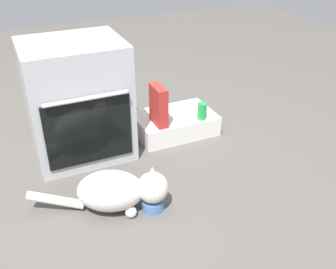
{
  "coord_description": "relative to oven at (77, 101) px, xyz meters",
  "views": [
    {
      "loc": [
        -0.39,
        -1.81,
        1.45
      ],
      "look_at": [
        0.45,
        0.07,
        0.25
      ],
      "focal_mm": 41.43,
      "sensor_mm": 36.0,
      "label": 1
    }
  ],
  "objects": [
    {
      "name": "ground",
      "position": [
        0.0,
        -0.49,
        -0.38
      ],
      "size": [
        8.0,
        8.0,
        0.0
      ],
      "primitive_type": "plane",
      "color": "#56514C"
    },
    {
      "name": "cat",
      "position": [
        0.04,
        -0.67,
        -0.25
      ],
      "size": [
        0.73,
        0.37,
        0.25
      ],
      "rotation": [
        0.0,
        0.0,
        -0.39
      ],
      "color": "silver",
      "rests_on": "ground"
    },
    {
      "name": "food_bowl",
      "position": [
        0.21,
        -0.75,
        -0.35
      ],
      "size": [
        0.13,
        0.13,
        0.08
      ],
      "color": "#4C7AB7",
      "rests_on": "ground"
    },
    {
      "name": "soda_can",
      "position": [
        0.84,
        -0.15,
        -0.18
      ],
      "size": [
        0.07,
        0.07,
        0.12
      ],
      "primitive_type": "cylinder",
      "color": "green",
      "rests_on": "pantry_cabinet"
    },
    {
      "name": "pantry_cabinet",
      "position": [
        0.69,
        -0.01,
        -0.31
      ],
      "size": [
        0.57,
        0.38,
        0.15
      ],
      "primitive_type": "cube",
      "color": "white",
      "rests_on": "ground"
    },
    {
      "name": "oven",
      "position": [
        0.0,
        0.0,
        0.0
      ],
      "size": [
        0.62,
        0.56,
        0.77
      ],
      "color": "#B7BABF",
      "rests_on": "ground"
    },
    {
      "name": "cereal_box",
      "position": [
        0.53,
        -0.09,
        -0.1
      ],
      "size": [
        0.07,
        0.18,
        0.28
      ],
      "primitive_type": "cube",
      "color": "#B72D28",
      "rests_on": "pantry_cabinet"
    }
  ]
}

